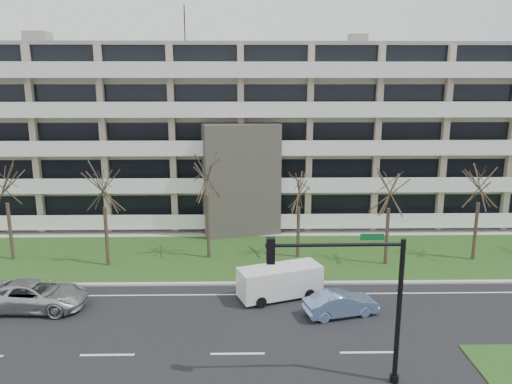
{
  "coord_description": "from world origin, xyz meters",
  "views": [
    {
      "loc": [
        0.47,
        -20.82,
        12.38
      ],
      "look_at": [
        1.04,
        10.0,
        5.41
      ],
      "focal_mm": 35.0,
      "sensor_mm": 36.0,
      "label": 1
    }
  ],
  "objects_px": {
    "silver_pickup": "(35,295)",
    "blue_sedan": "(341,304)",
    "traffic_signal": "(355,289)",
    "white_van": "(281,279)"
  },
  "relations": [
    {
      "from": "silver_pickup",
      "to": "white_van",
      "type": "relative_size",
      "value": 1.12
    },
    {
      "from": "traffic_signal",
      "to": "blue_sedan",
      "type": "bearing_deg",
      "value": 82.74
    },
    {
      "from": "silver_pickup",
      "to": "blue_sedan",
      "type": "height_order",
      "value": "silver_pickup"
    },
    {
      "from": "white_van",
      "to": "traffic_signal",
      "type": "bearing_deg",
      "value": -94.0
    },
    {
      "from": "silver_pickup",
      "to": "white_van",
      "type": "height_order",
      "value": "white_van"
    },
    {
      "from": "silver_pickup",
      "to": "white_van",
      "type": "distance_m",
      "value": 13.72
    },
    {
      "from": "blue_sedan",
      "to": "traffic_signal",
      "type": "height_order",
      "value": "traffic_signal"
    },
    {
      "from": "white_van",
      "to": "traffic_signal",
      "type": "xyz_separation_m",
      "value": [
        2.37,
        -8.45,
        3.1
      ]
    },
    {
      "from": "blue_sedan",
      "to": "traffic_signal",
      "type": "bearing_deg",
      "value": 158.61
    },
    {
      "from": "traffic_signal",
      "to": "white_van",
      "type": "bearing_deg",
      "value": 104.84
    }
  ]
}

